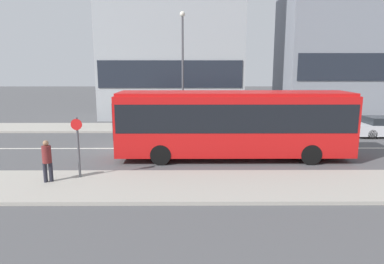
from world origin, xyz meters
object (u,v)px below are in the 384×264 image
(parked_car_0, at_px, (312,127))
(pedestrian_near_stop, at_px, (47,159))
(bus_stop_sign, at_px, (78,142))
(street_lamp, at_px, (183,60))
(city_bus, at_px, (233,121))

(parked_car_0, height_order, pedestrian_near_stop, pedestrian_near_stop)
(parked_car_0, height_order, bus_stop_sign, bus_stop_sign)
(parked_car_0, bearing_deg, street_lamp, 167.77)
(parked_car_0, xyz_separation_m, bus_stop_sign, (-12.40, -8.72, 0.92))
(city_bus, xyz_separation_m, bus_stop_sign, (-6.53, -3.28, -0.34))
(pedestrian_near_stop, distance_m, bus_stop_sign, 1.27)
(city_bus, xyz_separation_m, street_lamp, (-2.61, 7.28, 3.00))
(city_bus, bearing_deg, parked_car_0, 40.36)
(street_lamp, bearing_deg, city_bus, -70.27)
(parked_car_0, relative_size, bus_stop_sign, 1.75)
(city_bus, height_order, street_lamp, street_lamp)
(parked_car_0, bearing_deg, city_bus, -137.17)
(street_lamp, bearing_deg, bus_stop_sign, -110.38)
(parked_car_0, distance_m, pedestrian_near_stop, 16.32)
(bus_stop_sign, xyz_separation_m, street_lamp, (3.92, 10.56, 3.34))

